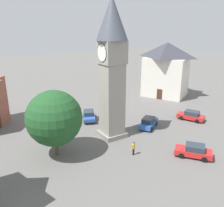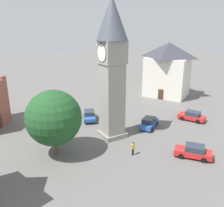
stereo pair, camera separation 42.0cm
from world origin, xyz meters
TOP-DOWN VIEW (x-y plane):
  - ground_plane at (0.00, 0.00)m, footprint 200.00×200.00m
  - clock_tower at (0.00, 0.00)m, footprint 3.90×3.90m
  - car_blue_kerb at (9.75, 4.98)m, footprint 4.28×3.88m
  - car_silver_kerb at (-6.81, -0.08)m, footprint 4.46×3.18m
  - car_red_corner at (-4.12, -6.57)m, footprint 2.81×4.44m
  - car_white_side at (0.45, 6.14)m, footprint 3.63×4.39m
  - car_black_far at (1.84, 13.74)m, footprint 4.46×3.25m
  - pedestrian at (5.71, -0.61)m, footprint 0.31×0.54m
  - tree at (0.90, -8.21)m, footprint 6.35×6.35m
  - building_terrace_right at (-10.96, 20.23)m, footprint 11.04×10.37m

SIDE VIEW (x-z plane):
  - ground_plane at x=0.00m, z-range 0.00..0.00m
  - car_blue_kerb at x=9.75m, z-range 0.00..1.53m
  - car_silver_kerb at x=-6.81m, z-range 0.00..1.53m
  - car_red_corner at x=-4.12m, z-range 0.00..1.53m
  - car_white_side at x=0.45m, z-range 0.00..1.53m
  - car_black_far at x=1.84m, z-range 0.00..1.53m
  - pedestrian at x=5.71m, z-range 0.16..1.86m
  - tree at x=0.90m, z-range 0.71..8.48m
  - building_terrace_right at x=-10.96m, z-range 0.11..11.25m
  - clock_tower at x=0.00m, z-range 1.48..19.60m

